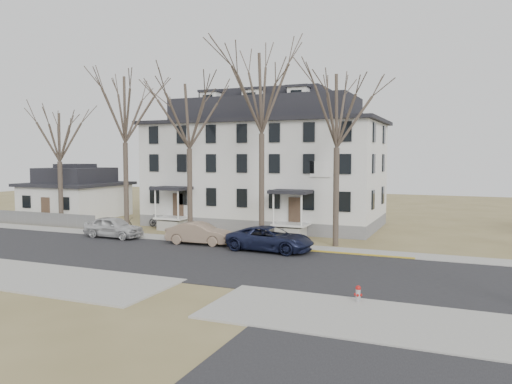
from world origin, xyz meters
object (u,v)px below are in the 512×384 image
at_px(tree_center, 262,88).
at_px(bicycle_right, 157,221).
at_px(tree_bungalow, 59,134).
at_px(tree_far_left, 125,105).
at_px(car_silver, 114,227).
at_px(car_tan, 199,234).
at_px(boarding_house, 265,165).
at_px(tree_mid_left, 189,111).
at_px(bicycle_left, 128,223).
at_px(car_navy, 270,239).
at_px(tree_mid_right, 337,105).
at_px(small_house, 76,195).
at_px(fire_hydrant, 358,294).

height_order(tree_center, bicycle_right, tree_center).
xyz_separation_m(tree_center, tree_bungalow, (-19.00, 0.00, -2.97)).
relative_size(tree_far_left, car_silver, 2.92).
distance_m(car_silver, car_tan, 7.34).
height_order(boarding_house, tree_bungalow, boarding_house).
height_order(tree_mid_left, bicycle_left, tree_mid_left).
relative_size(car_silver, car_navy, 0.83).
xyz_separation_m(tree_far_left, tree_bungalow, (-7.00, 0.00, -2.22)).
relative_size(tree_mid_right, car_navy, 2.24).
bearing_deg(tree_far_left, car_silver, -69.09).
bearing_deg(car_silver, car_tan, -87.59).
height_order(boarding_house, tree_mid_right, tree_mid_right).
height_order(small_house, car_silver, small_house).
bearing_deg(tree_far_left, car_tan, -20.12).
distance_m(tree_mid_right, car_tan, 12.96).
bearing_deg(car_navy, bicycle_left, 76.19).
height_order(small_house, tree_mid_right, tree_mid_right).
bearing_deg(car_silver, car_navy, -89.71).
distance_m(tree_center, fire_hydrant, 19.30).
xyz_separation_m(car_tan, bicycle_right, (-7.40, 5.80, -0.20)).
xyz_separation_m(tree_far_left, tree_center, (12.00, 0.00, 0.74)).
bearing_deg(tree_mid_right, car_silver, -168.86).
height_order(tree_far_left, car_tan, tree_far_left).
height_order(tree_far_left, bicycle_right, tree_far_left).
distance_m(tree_center, car_navy, 11.09).
height_order(tree_mid_left, car_silver, tree_mid_left).
bearing_deg(small_house, tree_center, -15.08).
bearing_deg(bicycle_right, tree_mid_right, -89.45).
xyz_separation_m(tree_far_left, bicycle_left, (-0.81, 1.16, -9.87)).
xyz_separation_m(tree_far_left, car_silver, (1.22, -3.20, -9.54)).
bearing_deg(tree_mid_left, car_navy, -23.84).
bearing_deg(tree_bungalow, small_house, 122.84).
height_order(tree_mid_right, bicycle_right, tree_mid_right).
height_order(small_house, tree_bungalow, tree_bungalow).
relative_size(boarding_house, car_navy, 3.66).
relative_size(car_silver, car_tan, 1.02).
height_order(tree_mid_right, fire_hydrant, tree_mid_right).
bearing_deg(tree_mid_right, bicycle_left, 176.38).
relative_size(tree_mid_right, car_silver, 2.71).
bearing_deg(tree_center, fire_hydrant, -53.27).
bearing_deg(boarding_house, tree_mid_left, -110.20).
xyz_separation_m(car_navy, fire_hydrant, (7.54, -9.31, -0.40)).
relative_size(tree_far_left, tree_center, 0.93).
distance_m(car_tan, car_navy, 5.52).
height_order(small_house, car_tan, small_house).
distance_m(tree_mid_left, bicycle_left, 11.45).
xyz_separation_m(tree_center, tree_mid_right, (5.50, 0.00, -1.48)).
distance_m(boarding_house, car_tan, 12.21).
xyz_separation_m(tree_mid_left, tree_center, (6.00, 0.00, 1.48)).
xyz_separation_m(boarding_house, tree_center, (3.00, -8.15, 5.71)).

